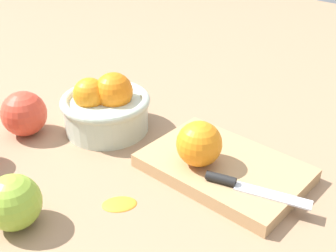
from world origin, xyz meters
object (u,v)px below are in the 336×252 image
(bowl, at_px, (106,107))
(knife, at_px, (242,186))
(apple_front_left_2, at_px, (13,202))
(orange_on_board, at_px, (199,144))
(cutting_board, at_px, (224,168))
(apple_front_left_3, at_px, (24,114))

(bowl, height_order, knife, bowl)
(apple_front_left_2, bearing_deg, knife, 50.46)
(orange_on_board, xyz_separation_m, apple_front_left_2, (-0.12, -0.26, -0.02))
(bowl, distance_m, apple_front_left_2, 0.27)
(orange_on_board, distance_m, apple_front_left_2, 0.28)
(bowl, distance_m, cutting_board, 0.25)
(bowl, bearing_deg, cutting_board, 6.75)
(cutting_board, distance_m, knife, 0.07)
(apple_front_left_2, xyz_separation_m, apple_front_left_3, (-0.20, 0.15, 0.00))
(orange_on_board, xyz_separation_m, apple_front_left_3, (-0.32, -0.11, -0.02))
(apple_front_left_2, bearing_deg, orange_on_board, 65.45)
(cutting_board, bearing_deg, apple_front_left_2, -117.17)
(apple_front_left_3, bearing_deg, cutting_board, 21.75)
(cutting_board, relative_size, orange_on_board, 3.50)
(knife, bearing_deg, cutting_board, 147.40)
(apple_front_left_2, bearing_deg, bowl, 111.43)
(orange_on_board, distance_m, apple_front_left_3, 0.34)
(bowl, bearing_deg, knife, -1.51)
(cutting_board, relative_size, apple_front_left_3, 3.06)
(cutting_board, xyz_separation_m, apple_front_left_2, (-0.15, -0.28, 0.03))
(bowl, relative_size, cutting_board, 0.65)
(bowl, relative_size, apple_front_left_3, 1.99)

